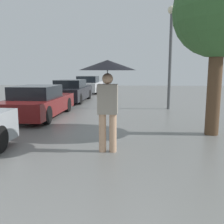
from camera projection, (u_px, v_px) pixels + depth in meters
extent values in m
cylinder|color=tan|center=(102.00, 133.00, 5.28)|extent=(0.15, 0.15, 0.82)
cylinder|color=tan|center=(113.00, 133.00, 5.26)|extent=(0.15, 0.15, 0.82)
cube|color=gray|center=(108.00, 99.00, 5.16)|extent=(0.41, 0.24, 0.62)
sphere|color=tan|center=(108.00, 79.00, 5.09)|extent=(0.22, 0.22, 0.22)
cylinder|color=#515456|center=(108.00, 86.00, 5.11)|extent=(0.02, 0.02, 0.65)
cone|color=black|center=(108.00, 65.00, 5.05)|extent=(1.17, 1.17, 0.20)
cube|color=maroon|center=(39.00, 105.00, 9.38)|extent=(1.65, 4.12, 0.57)
cube|color=black|center=(36.00, 92.00, 9.10)|extent=(1.40, 1.85, 0.45)
cylinder|color=black|center=(34.00, 104.00, 10.73)|extent=(0.18, 0.60, 0.60)
cylinder|color=black|center=(68.00, 105.00, 10.60)|extent=(0.18, 0.60, 0.60)
cylinder|color=black|center=(3.00, 114.00, 8.22)|extent=(0.18, 0.60, 0.60)
cylinder|color=black|center=(47.00, 115.00, 8.09)|extent=(0.18, 0.60, 0.60)
cube|color=black|center=(72.00, 93.00, 14.33)|extent=(1.67, 4.34, 0.65)
cube|color=black|center=(70.00, 84.00, 14.03)|extent=(1.42, 1.95, 0.43)
cylinder|color=black|center=(65.00, 94.00, 15.74)|extent=(0.18, 0.57, 0.57)
cylinder|color=black|center=(89.00, 94.00, 15.62)|extent=(0.18, 0.57, 0.57)
cylinder|color=black|center=(51.00, 99.00, 13.10)|extent=(0.18, 0.57, 0.57)
cylinder|color=black|center=(80.00, 99.00, 12.97)|extent=(0.18, 0.57, 0.57)
cube|color=silver|center=(89.00, 86.00, 20.07)|extent=(1.74, 4.50, 0.67)
cube|color=black|center=(88.00, 79.00, 19.76)|extent=(1.48, 2.02, 0.50)
cylinder|color=black|center=(83.00, 88.00, 21.54)|extent=(0.18, 0.62, 0.62)
cylinder|color=black|center=(101.00, 88.00, 21.41)|extent=(0.18, 0.62, 0.62)
cylinder|color=black|center=(75.00, 90.00, 18.80)|extent=(0.18, 0.62, 0.62)
cylinder|color=black|center=(96.00, 90.00, 18.67)|extent=(0.18, 0.62, 0.62)
cylinder|color=brown|center=(214.00, 87.00, 6.60)|extent=(0.36, 0.36, 2.57)
sphere|color=#386633|center=(219.00, 11.00, 6.29)|extent=(2.34, 2.34, 2.34)
cylinder|color=#515456|center=(170.00, 62.00, 11.07)|extent=(0.14, 0.14, 4.20)
sphere|color=beige|center=(172.00, 10.00, 10.71)|extent=(0.36, 0.36, 0.36)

